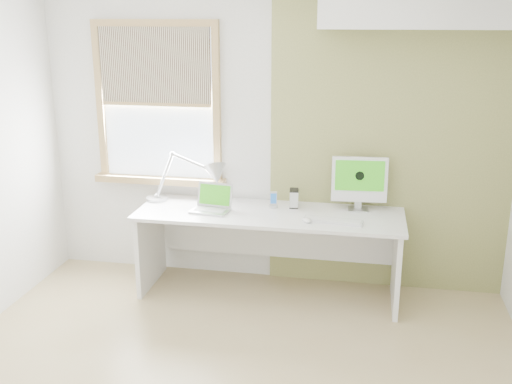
% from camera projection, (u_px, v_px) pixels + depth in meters
% --- Properties ---
extents(room, '(4.04, 3.54, 2.64)m').
position_uv_depth(room, '(222.00, 193.00, 3.45)').
color(room, tan).
rests_on(room, ground).
extents(accent_wall, '(2.00, 0.02, 2.60)m').
position_uv_depth(accent_wall, '(390.00, 140.00, 4.91)').
color(accent_wall, olive).
rests_on(accent_wall, room).
extents(soffit, '(1.60, 0.40, 0.42)m').
position_uv_depth(soffit, '(428.00, 0.00, 4.40)').
color(soffit, white).
rests_on(soffit, room).
extents(window, '(1.20, 0.14, 1.42)m').
position_uv_depth(window, '(157.00, 105.00, 5.17)').
color(window, '#A0804D').
rests_on(window, room).
extents(desk, '(2.20, 0.70, 0.73)m').
position_uv_depth(desk, '(270.00, 232.00, 5.01)').
color(desk, white).
rests_on(desk, room).
extents(desk_lamp, '(0.79, 0.32, 0.44)m').
position_uv_depth(desk_lamp, '(205.00, 177.00, 5.09)').
color(desk_lamp, '#B3B5B8').
rests_on(desk_lamp, desk).
extents(laptop, '(0.34, 0.28, 0.22)m').
position_uv_depth(laptop, '(212.00, 204.00, 4.95)').
color(laptop, '#B3B5B8').
rests_on(laptop, desk).
extents(phone_dock, '(0.09, 0.09, 0.14)m').
position_uv_depth(phone_dock, '(273.00, 203.00, 5.01)').
color(phone_dock, '#B3B5B8').
rests_on(phone_dock, desk).
extents(external_drive, '(0.09, 0.13, 0.15)m').
position_uv_depth(external_drive, '(294.00, 198.00, 5.02)').
color(external_drive, '#B3B5B8').
rests_on(external_drive, desk).
extents(imac, '(0.46, 0.16, 0.45)m').
position_uv_depth(imac, '(359.00, 181.00, 4.91)').
color(imac, '#B3B5B8').
rests_on(imac, desk).
extents(keyboard, '(0.48, 0.18, 0.02)m').
position_uv_depth(keyboard, '(333.00, 221.00, 4.68)').
color(keyboard, white).
rests_on(keyboard, desk).
extents(mouse, '(0.09, 0.12, 0.03)m').
position_uv_depth(mouse, '(307.00, 220.00, 4.67)').
color(mouse, white).
rests_on(mouse, desk).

